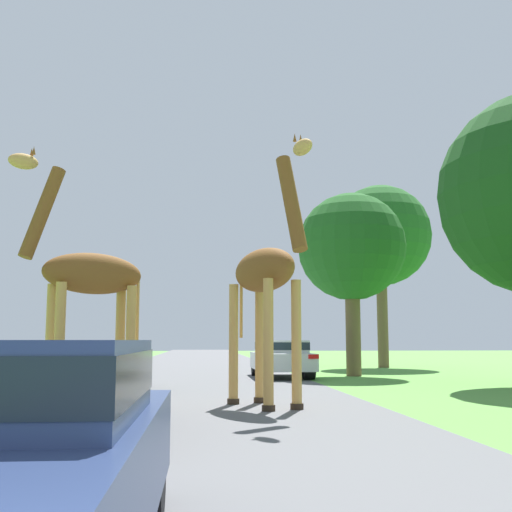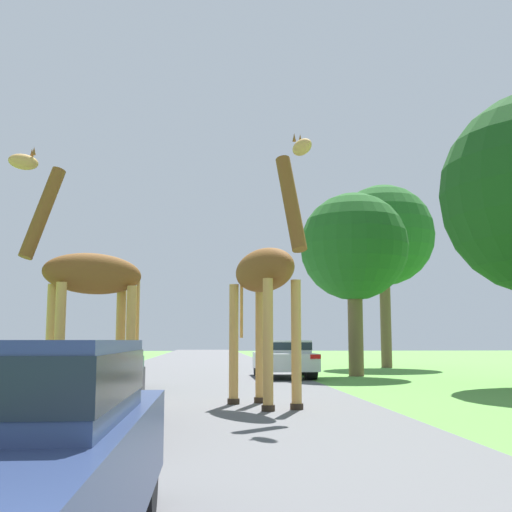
{
  "view_description": "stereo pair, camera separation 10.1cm",
  "coord_description": "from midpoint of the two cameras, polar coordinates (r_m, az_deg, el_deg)",
  "views": [
    {
      "loc": [
        0.23,
        0.68,
        1.31
      ],
      "look_at": [
        1.3,
        13.54,
        3.0
      ],
      "focal_mm": 45.0,
      "sensor_mm": 36.0,
      "label": 1
    },
    {
      "loc": [
        0.33,
        0.67,
        1.31
      ],
      "look_at": [
        1.3,
        13.54,
        3.0
      ],
      "focal_mm": 45.0,
      "sensor_mm": 36.0,
      "label": 2
    }
  ],
  "objects": [
    {
      "name": "road",
      "position": [
        29.35,
        -4.92,
        -10.01
      ],
      "size": [
        7.57,
        120.0,
        0.0
      ],
      "color": "#5B5B5E",
      "rests_on": "ground"
    },
    {
      "name": "car_queue_left",
      "position": [
        17.4,
        -13.55,
        -9.26
      ],
      "size": [
        1.89,
        4.12,
        1.3
      ],
      "color": "#144C28",
      "rests_on": "ground"
    },
    {
      "name": "car_far_ahead",
      "position": [
        9.41,
        -16.05,
        -10.96
      ],
      "size": [
        1.7,
        4.37,
        1.26
      ],
      "color": "black",
      "rests_on": "ground"
    },
    {
      "name": "giraffe_companion",
      "position": [
        13.01,
        -14.57,
        -2.53
      ],
      "size": [
        2.57,
        1.78,
        4.96
      ],
      "rotation": [
        0.0,
        0.0,
        2.12
      ],
      "color": "tan",
      "rests_on": "ground"
    },
    {
      "name": "tree_right_cluster",
      "position": [
        32.27,
        11.35,
        1.75
      ],
      "size": [
        4.97,
        4.97,
        8.94
      ],
      "color": "brown",
      "rests_on": "ground"
    },
    {
      "name": "tree_mid_field",
      "position": [
        24.36,
        8.82,
        0.73
      ],
      "size": [
        4.05,
        4.05,
        6.83
      ],
      "color": "brown",
      "rests_on": "ground"
    },
    {
      "name": "car_queue_right",
      "position": [
        22.97,
        2.6,
        -8.98
      ],
      "size": [
        1.91,
        4.3,
        1.3
      ],
      "color": "silver",
      "rests_on": "ground"
    },
    {
      "name": "giraffe_near_road",
      "position": [
        12.87,
        1.16,
        -2.01
      ],
      "size": [
        1.57,
        2.81,
        5.18
      ],
      "rotation": [
        0.0,
        0.0,
        -2.73
      ],
      "color": "tan",
      "rests_on": "ground"
    }
  ]
}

